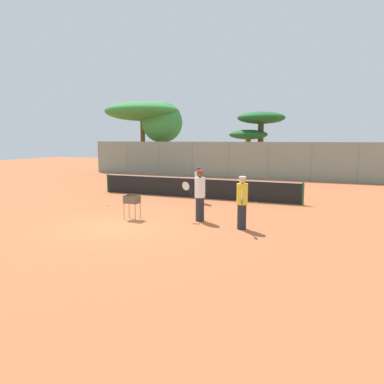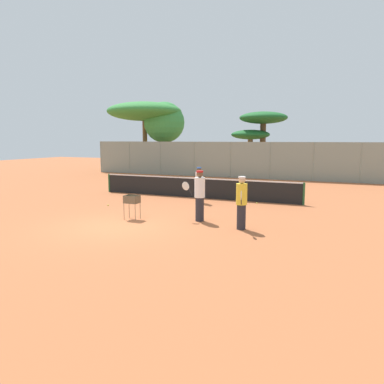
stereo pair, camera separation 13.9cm
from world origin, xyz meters
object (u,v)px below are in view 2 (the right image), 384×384
at_px(player_yellow_shirt, 200,195).
at_px(parked_car, 309,170).
at_px(player_red_cap, 199,184).
at_px(player_white_outfit, 241,202).
at_px(tennis_net, 196,187).
at_px(ball_cart, 131,201).

bearing_deg(player_yellow_shirt, parked_car, -99.86).
distance_m(player_red_cap, player_yellow_shirt, 4.20).
bearing_deg(parked_car, player_white_outfit, -90.01).
height_order(tennis_net, player_white_outfit, player_white_outfit).
distance_m(player_yellow_shirt, parked_car, 18.36).
relative_size(player_red_cap, player_yellow_shirt, 0.90).
relative_size(tennis_net, player_white_outfit, 6.10).
distance_m(ball_cart, parked_car, 19.52).
bearing_deg(player_red_cap, parked_car, 126.68).
relative_size(player_white_outfit, player_yellow_shirt, 0.96).
relative_size(player_white_outfit, parked_car, 0.44).
xyz_separation_m(player_white_outfit, parked_car, (0.00, 18.91, -0.29)).
xyz_separation_m(tennis_net, ball_cart, (-0.15, -5.93, 0.15)).
height_order(player_white_outfit, player_yellow_shirt, player_yellow_shirt).
bearing_deg(player_yellow_shirt, ball_cart, 12.45).
bearing_deg(ball_cart, tennis_net, 88.56).
xyz_separation_m(player_red_cap, player_yellow_shirt, (1.65, -3.86, 0.10)).
bearing_deg(player_red_cap, player_white_outfit, -2.08).
bearing_deg(player_white_outfit, tennis_net, -158.81).
xyz_separation_m(player_white_outfit, player_red_cap, (-3.48, 4.50, -0.05)).
height_order(player_yellow_shirt, ball_cart, player_yellow_shirt).
bearing_deg(tennis_net, player_white_outfit, -54.00).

